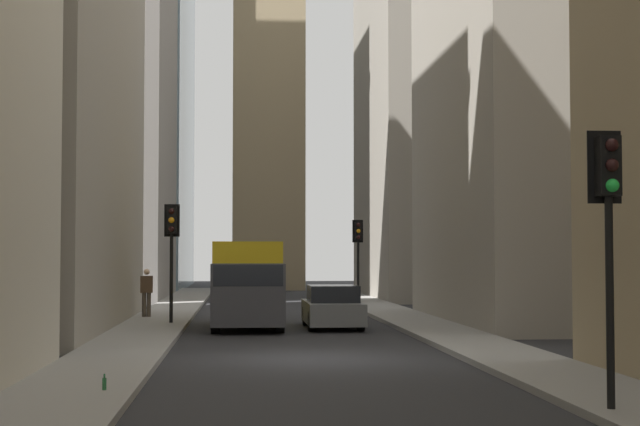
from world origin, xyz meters
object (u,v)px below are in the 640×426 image
hatchback_grey (332,308)px  traffic_light_far_junction (172,235)px  traffic_light_foreground (609,203)px  delivery_truck (247,284)px  traffic_light_midblock (358,242)px  discarded_bottle (104,383)px  pedestrian (147,291)px

hatchback_grey → traffic_light_far_junction: bearing=79.1°
traffic_light_foreground → traffic_light_far_junction: (18.90, 7.77, -0.11)m
delivery_truck → traffic_light_midblock: size_ratio=1.62×
hatchback_grey → traffic_light_midblock: 15.10m
traffic_light_far_junction → discarded_bottle: bearing=-179.9°
hatchback_grey → traffic_light_foreground: size_ratio=1.04×
hatchback_grey → pedestrian: size_ratio=2.44×
traffic_light_midblock → pedestrian: (-10.41, 9.14, -1.96)m
traffic_light_foreground → traffic_light_far_junction: bearing=22.3°
traffic_light_foreground → traffic_light_midblock: 32.53m
traffic_light_far_junction → discarded_bottle: 16.50m
delivery_truck → traffic_light_foreground: size_ratio=1.56×
traffic_light_foreground → discarded_bottle: size_ratio=15.33×
traffic_light_foreground → pedestrian: bearing=21.9°
hatchback_grey → discarded_bottle: (-15.23, 5.31, -0.42)m
delivery_truck → traffic_light_midblock: bearing=-20.9°
delivery_truck → traffic_light_foreground: traffic_light_foreground is taller
discarded_bottle → traffic_light_foreground: bearing=-108.8°
traffic_light_midblock → pedestrian: bearing=138.7°
delivery_truck → traffic_light_foreground: 19.06m
pedestrian → traffic_light_midblock: bearing=-41.3°
hatchback_grey → discarded_bottle: bearing=160.8°
traffic_light_far_junction → traffic_light_midblock: bearing=-30.4°
delivery_truck → discarded_bottle: delivery_truck is taller
traffic_light_foreground → traffic_light_far_junction: 20.43m
traffic_light_midblock → pedestrian: size_ratio=2.26×
discarded_bottle → delivery_truck: bearing=-9.1°
delivery_truck → pedestrian: 5.35m
traffic_light_far_junction → hatchback_grey: bearing=-100.9°
traffic_light_foreground → traffic_light_midblock: (32.53, -0.25, -0.12)m
traffic_light_foreground → traffic_light_midblock: size_ratio=1.04×
hatchback_grey → traffic_light_midblock: bearing=-10.3°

